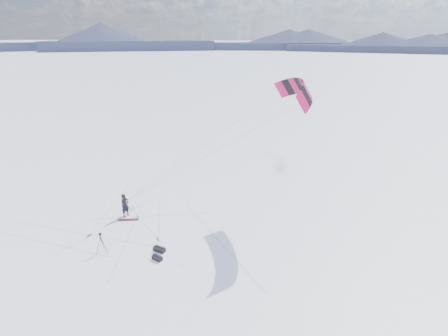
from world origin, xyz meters
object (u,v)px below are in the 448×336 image
(tripod, at_px, (101,240))
(gear_bag_b, at_px, (157,258))
(snowboard, at_px, (128,220))
(gear_bag_a, at_px, (159,249))
(snowkiter, at_px, (127,216))

(tripod, height_order, gear_bag_b, tripod)
(snowboard, distance_m, gear_bag_b, 5.47)
(snowboard, bearing_deg, gear_bag_a, -54.83)
(snowboard, height_order, gear_bag_b, gear_bag_b)
(snowkiter, bearing_deg, gear_bag_a, -107.05)
(gear_bag_a, relative_size, gear_bag_b, 1.11)
(gear_bag_b, bearing_deg, snowkiter, 156.03)
(tripod, bearing_deg, snowkiter, 108.73)
(snowkiter, xyz_separation_m, gear_bag_b, (4.58, -4.06, 0.13))
(gear_bag_b, bearing_deg, tripod, -158.83)
(gear_bag_a, xyz_separation_m, gear_bag_b, (0.24, -0.78, -0.02))
(snowkiter, relative_size, gear_bag_b, 2.52)
(gear_bag_a, bearing_deg, snowkiter, 154.28)
(gear_bag_b, bearing_deg, snowboard, 156.66)
(snowkiter, bearing_deg, tripod, -147.70)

